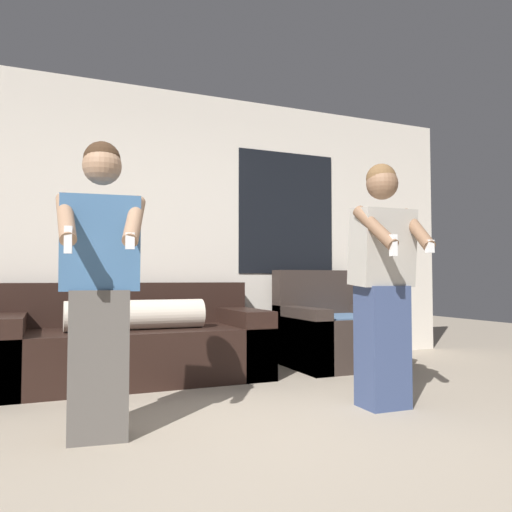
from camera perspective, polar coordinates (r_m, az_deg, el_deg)
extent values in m
plane|color=tan|center=(2.50, 6.66, -22.41)|extent=(14.00, 14.00, 0.00)
cube|color=silver|center=(4.96, -9.22, 3.26)|extent=(6.35, 0.06, 2.70)
cube|color=black|center=(5.36, 3.54, 4.95)|extent=(1.10, 0.01, 1.30)
cube|color=black|center=(4.34, -13.84, -10.88)|extent=(2.20, 0.97, 0.43)
cube|color=black|center=(4.67, -14.50, -5.28)|extent=(2.20, 0.22, 0.38)
cube|color=black|center=(4.28, -26.80, -9.83)|extent=(0.28, 0.97, 0.57)
cube|color=black|center=(4.57, -1.71, -9.63)|extent=(0.28, 0.97, 0.57)
cylinder|color=beige|center=(4.18, -13.54, -6.55)|extent=(1.10, 0.24, 0.24)
cube|color=#332823|center=(4.97, 9.30, -9.58)|extent=(0.99, 0.90, 0.48)
cube|color=#332823|center=(5.24, 7.22, -4.12)|extent=(0.99, 0.20, 0.45)
cube|color=#332823|center=(4.77, 5.12, -9.30)|extent=(0.18, 0.90, 0.58)
cube|color=#332823|center=(5.19, 13.13, -8.69)|extent=(0.18, 0.90, 0.58)
cube|color=slate|center=(4.91, 9.56, -6.80)|extent=(0.84, 0.72, 0.01)
cube|color=#56514C|center=(2.84, -17.46, -11.65)|extent=(0.33, 0.27, 0.79)
cube|color=#3D6693|center=(2.81, -17.29, 1.43)|extent=(0.43, 0.30, 0.52)
sphere|color=#A37A5B|center=(2.86, -17.18, 9.81)|extent=(0.21, 0.21, 0.21)
sphere|color=#3D2819|center=(2.88, -17.19, 10.48)|extent=(0.20, 0.20, 0.20)
cylinder|color=#A37A5B|center=(2.68, -20.91, 4.08)|extent=(0.10, 0.36, 0.30)
cube|color=white|center=(2.51, -20.67, 1.75)|extent=(0.04, 0.04, 0.13)
cylinder|color=#A37A5B|center=(2.67, -13.74, 4.00)|extent=(0.18, 0.36, 0.30)
cube|color=white|center=(2.51, -14.21, 1.68)|extent=(0.05, 0.04, 0.08)
cube|color=#384770|center=(3.45, 14.23, -9.96)|extent=(0.30, 0.25, 0.80)
cube|color=#ADA89E|center=(3.42, 14.23, 0.97)|extent=(0.39, 0.27, 0.53)
sphere|color=brown|center=(3.47, 14.22, 7.99)|extent=(0.21, 0.21, 0.21)
sphere|color=brown|center=(3.48, 14.11, 8.56)|extent=(0.20, 0.20, 0.20)
cylinder|color=brown|center=(3.22, 13.45, 3.22)|extent=(0.13, 0.36, 0.31)
cube|color=white|center=(3.10, 15.42, 1.20)|extent=(0.04, 0.04, 0.13)
cylinder|color=brown|center=(3.41, 17.87, 2.95)|extent=(0.14, 0.36, 0.31)
cube|color=white|center=(3.27, 19.24, 1.05)|extent=(0.04, 0.04, 0.08)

